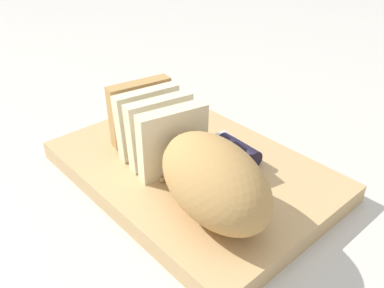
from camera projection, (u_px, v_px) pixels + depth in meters
The scene contains 8 objects.
ground_plane at pixel (192, 178), 0.57m from camera, with size 3.00×3.00×0.00m, color beige.
cutting_board at pixel (192, 170), 0.56m from camera, with size 0.37×0.26×0.03m, color tan.
bread_loaf at pixel (192, 160), 0.48m from camera, with size 0.29×0.13×0.09m.
bread_knife at pixel (225, 143), 0.58m from camera, with size 0.27×0.03×0.02m.
crumb_near_knife at pixel (173, 149), 0.58m from camera, with size 0.00×0.00×0.00m, color tan.
crumb_near_loaf at pixel (180, 170), 0.53m from camera, with size 0.01×0.01×0.01m, color tan.
crumb_stray_left at pixel (162, 180), 0.51m from camera, with size 0.01×0.01×0.01m, color tan.
crumb_stray_right at pixel (227, 141), 0.60m from camera, with size 0.01×0.01×0.01m, color tan.
Camera 1 is at (-0.35, 0.29, 0.34)m, focal length 38.03 mm.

